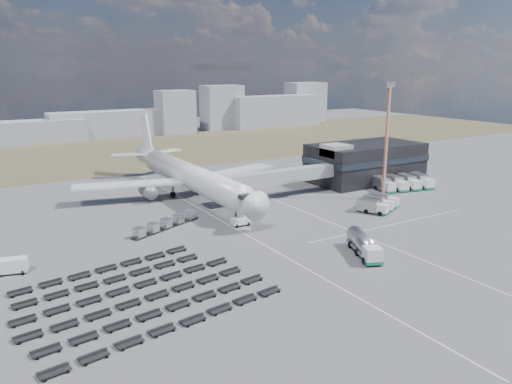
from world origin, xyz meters
TOP-DOWN VIEW (x-y plane):
  - ground at (0.00, 0.00)m, footprint 420.00×420.00m
  - grass_strip at (0.00, 110.00)m, footprint 420.00×90.00m
  - lane_markings at (9.77, 3.00)m, footprint 47.12×110.00m
  - terminal at (47.77, 23.96)m, footprint 30.40×16.40m
  - jet_bridge at (15.90, 20.42)m, footprint 30.30×3.80m
  - airliner at (0.00, 32.38)m, footprint 51.59×64.53m
  - skyline at (-10.83, 147.80)m, footprint 284.31×23.72m
  - fuel_tanker at (9.39, -17.27)m, footprint 6.73×10.77m
  - pushback_tug at (-0.21, 6.76)m, footprint 3.66×2.11m
  - utility_van at (-40.66, 3.94)m, footprint 4.84×3.08m
  - catering_truck at (14.80, 34.44)m, footprint 5.05×7.16m
  - service_trucks_near at (30.53, 1.11)m, footprint 10.55×9.53m
  - service_trucks_far at (49.34, 11.85)m, footprint 15.18×10.42m
  - uld_row at (-13.26, 12.25)m, footprint 15.46×8.26m
  - baggage_dollies at (-27.20, -13.12)m, footprint 34.59×27.52m
  - floodlight_mast at (38.13, 7.25)m, footprint 2.49×2.06m

SIDE VIEW (x-z plane):
  - ground at x=0.00m, z-range 0.00..0.00m
  - grass_strip at x=0.00m, z-range 0.00..0.01m
  - lane_markings at x=9.77m, z-range 0.00..0.01m
  - baggage_dollies at x=-27.20m, z-range 0.00..0.74m
  - pushback_tug at x=-0.21m, z-range 0.00..1.59m
  - uld_row at x=-13.26m, z-range 0.18..1.96m
  - utility_van at x=-40.66m, z-range 0.00..2.37m
  - service_trucks_near at x=30.53m, z-range 0.11..2.73m
  - catering_truck at x=14.80m, z-range 0.04..3.07m
  - service_trucks_far at x=49.34m, z-range 0.13..3.22m
  - fuel_tanker at x=9.39m, z-range 0.00..3.42m
  - jet_bridge at x=15.90m, z-range 1.53..8.58m
  - terminal at x=47.77m, z-range -0.25..10.75m
  - airliner at x=0.00m, z-range -3.52..14.10m
  - skyline at x=-10.83m, z-range -2.76..20.04m
  - floodlight_mast at x=38.13m, z-range 0.03..26.73m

